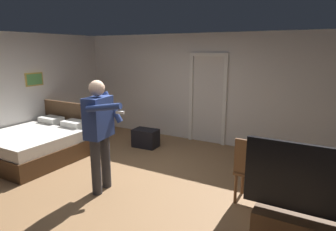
{
  "coord_description": "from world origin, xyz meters",
  "views": [
    {
      "loc": [
        2.91,
        -3.54,
        2.21
      ],
      "look_at": [
        0.8,
        0.16,
        1.23
      ],
      "focal_mm": 30.97,
      "sensor_mm": 36.0,
      "label": 1
    }
  ],
  "objects_px": {
    "side_table": "(289,176)",
    "bottle_on_table": "(301,157)",
    "tv_flatscreen": "(303,231)",
    "person_blue_shirt": "(100,128)",
    "suitcase_dark": "(146,138)",
    "laptop": "(288,158)",
    "bed": "(41,143)",
    "wooden_chair": "(250,169)"
  },
  "relations": [
    {
      "from": "wooden_chair",
      "to": "person_blue_shirt",
      "type": "height_order",
      "value": "person_blue_shirt"
    },
    {
      "from": "suitcase_dark",
      "to": "laptop",
      "type": "bearing_deg",
      "value": -24.62
    },
    {
      "from": "bottle_on_table",
      "to": "suitcase_dark",
      "type": "relative_size",
      "value": 0.51
    },
    {
      "from": "bed",
      "to": "laptop",
      "type": "relative_size",
      "value": 5.01
    },
    {
      "from": "side_table",
      "to": "suitcase_dark",
      "type": "xyz_separation_m",
      "value": [
        -3.22,
        1.2,
        -0.27
      ]
    },
    {
      "from": "person_blue_shirt",
      "to": "bed",
      "type": "bearing_deg",
      "value": 167.04
    },
    {
      "from": "laptop",
      "to": "person_blue_shirt",
      "type": "xyz_separation_m",
      "value": [
        -2.61,
        -0.86,
        0.28
      ]
    },
    {
      "from": "bottle_on_table",
      "to": "side_table",
      "type": "bearing_deg",
      "value": 150.26
    },
    {
      "from": "wooden_chair",
      "to": "suitcase_dark",
      "type": "height_order",
      "value": "wooden_chair"
    },
    {
      "from": "laptop",
      "to": "person_blue_shirt",
      "type": "height_order",
      "value": "person_blue_shirt"
    },
    {
      "from": "laptop",
      "to": "wooden_chair",
      "type": "bearing_deg",
      "value": -166.19
    },
    {
      "from": "person_blue_shirt",
      "to": "suitcase_dark",
      "type": "relative_size",
      "value": 3.15
    },
    {
      "from": "person_blue_shirt",
      "to": "bottle_on_table",
      "type": "bearing_deg",
      "value": 16.54
    },
    {
      "from": "laptop",
      "to": "bottle_on_table",
      "type": "bearing_deg",
      "value": -13.37
    },
    {
      "from": "tv_flatscreen",
      "to": "laptop",
      "type": "distance_m",
      "value": 1.2
    },
    {
      "from": "wooden_chair",
      "to": "suitcase_dark",
      "type": "bearing_deg",
      "value": 153.47
    },
    {
      "from": "laptop",
      "to": "bottle_on_table",
      "type": "relative_size",
      "value": 1.36
    },
    {
      "from": "wooden_chair",
      "to": "bed",
      "type": "bearing_deg",
      "value": -176.62
    },
    {
      "from": "side_table",
      "to": "wooden_chair",
      "type": "height_order",
      "value": "wooden_chair"
    },
    {
      "from": "wooden_chair",
      "to": "person_blue_shirt",
      "type": "relative_size",
      "value": 0.56
    },
    {
      "from": "laptop",
      "to": "suitcase_dark",
      "type": "bearing_deg",
      "value": 158.76
    },
    {
      "from": "side_table",
      "to": "suitcase_dark",
      "type": "distance_m",
      "value": 3.45
    },
    {
      "from": "bed",
      "to": "side_table",
      "type": "relative_size",
      "value": 2.79
    },
    {
      "from": "bottle_on_table",
      "to": "wooden_chair",
      "type": "distance_m",
      "value": 0.7
    },
    {
      "from": "suitcase_dark",
      "to": "bottle_on_table",
      "type": "bearing_deg",
      "value": -24.26
    },
    {
      "from": "tv_flatscreen",
      "to": "bed",
      "type": "bearing_deg",
      "value": 171.71
    },
    {
      "from": "laptop",
      "to": "wooden_chair",
      "type": "distance_m",
      "value": 0.53
    },
    {
      "from": "bed",
      "to": "tv_flatscreen",
      "type": "bearing_deg",
      "value": -8.29
    },
    {
      "from": "bed",
      "to": "suitcase_dark",
      "type": "height_order",
      "value": "bed"
    },
    {
      "from": "bed",
      "to": "wooden_chair",
      "type": "relative_size",
      "value": 1.97
    },
    {
      "from": "tv_flatscreen",
      "to": "bottle_on_table",
      "type": "bearing_deg",
      "value": 98.31
    },
    {
      "from": "side_table",
      "to": "bottle_on_table",
      "type": "height_order",
      "value": "bottle_on_table"
    },
    {
      "from": "bottle_on_table",
      "to": "suitcase_dark",
      "type": "xyz_separation_m",
      "value": [
        -3.36,
        1.28,
        -0.61
      ]
    },
    {
      "from": "laptop",
      "to": "wooden_chair",
      "type": "relative_size",
      "value": 0.39
    },
    {
      "from": "side_table",
      "to": "wooden_chair",
      "type": "xyz_separation_m",
      "value": [
        -0.5,
        -0.16,
        0.07
      ]
    },
    {
      "from": "laptop",
      "to": "suitcase_dark",
      "type": "relative_size",
      "value": 0.7
    },
    {
      "from": "tv_flatscreen",
      "to": "bottle_on_table",
      "type": "distance_m",
      "value": 1.16
    },
    {
      "from": "tv_flatscreen",
      "to": "suitcase_dark",
      "type": "xyz_separation_m",
      "value": [
        -3.52,
        2.35,
        -0.2
      ]
    },
    {
      "from": "person_blue_shirt",
      "to": "suitcase_dark",
      "type": "distance_m",
      "value": 2.34
    },
    {
      "from": "bed",
      "to": "person_blue_shirt",
      "type": "relative_size",
      "value": 1.11
    },
    {
      "from": "side_table",
      "to": "bottle_on_table",
      "type": "relative_size",
      "value": 2.45
    },
    {
      "from": "bed",
      "to": "side_table",
      "type": "bearing_deg",
      "value": 4.93
    }
  ]
}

